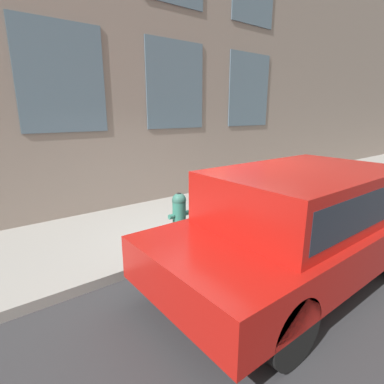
# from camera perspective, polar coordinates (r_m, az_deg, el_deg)

# --- Properties ---
(ground_plane) EXTENTS (80.00, 80.00, 0.00)m
(ground_plane) POSITION_cam_1_polar(r_m,az_deg,el_deg) (5.56, 2.80, -11.03)
(ground_plane) COLOR #2D2D30
(sidewalk) EXTENTS (2.94, 60.00, 0.15)m
(sidewalk) POSITION_cam_1_polar(r_m,az_deg,el_deg) (6.62, -5.53, -5.98)
(sidewalk) COLOR gray
(sidewalk) RESTS_ON ground_plane
(building_facade) EXTENTS (0.33, 40.00, 9.46)m
(building_facade) POSITION_cam_1_polar(r_m,az_deg,el_deg) (7.95, -13.86, 31.34)
(building_facade) COLOR gray
(building_facade) RESTS_ON ground_plane
(fire_hydrant) EXTENTS (0.33, 0.45, 0.87)m
(fire_hydrant) POSITION_cam_1_polar(r_m,az_deg,el_deg) (5.52, -2.44, -4.44)
(fire_hydrant) COLOR #2D7260
(fire_hydrant) RESTS_ON sidewalk
(person) EXTENTS (0.28, 0.19, 1.18)m
(person) POSITION_cam_1_polar(r_m,az_deg,el_deg) (5.92, 2.27, -0.45)
(person) COLOR navy
(person) RESTS_ON sidewalk
(parked_truck_red_near) EXTENTS (2.01, 4.48, 1.66)m
(parked_truck_red_near) POSITION_cam_1_polar(r_m,az_deg,el_deg) (4.59, 19.80, -4.53)
(parked_truck_red_near) COLOR black
(parked_truck_red_near) RESTS_ON ground_plane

